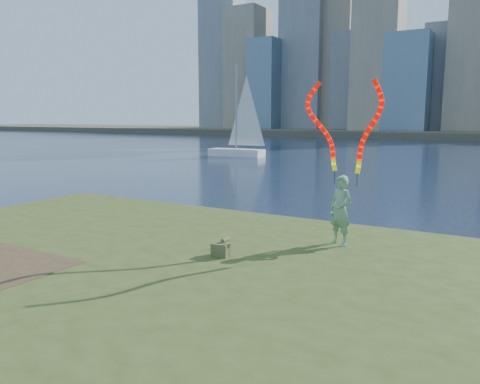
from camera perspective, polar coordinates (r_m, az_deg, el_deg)
The scene contains 6 objects.
ground at distance 10.93m, azimuth -9.05°, elevation -10.59°, with size 320.00×320.00×0.00m, color #17233B.
grassy_knoll at distance 9.28m, azimuth -18.34°, elevation -12.36°, with size 20.00×18.00×0.80m.
far_shore at distance 103.17m, azimuth 26.90°, elevation 6.38°, with size 320.00×40.00×1.20m, color #4C4738.
woman_with_ribbons at distance 10.65m, azimuth 12.41°, elevation 1.10°, with size 1.90×0.77×3.98m.
canvas_bag at distance 9.81m, azimuth -2.26°, elevation -6.97°, with size 0.37×0.43×0.35m.
sailboat at distance 44.68m, azimuth -0.12°, elevation 6.26°, with size 5.73×1.96×8.65m.
Camera 1 is at (6.60, -7.91, 3.65)m, focal length 35.00 mm.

